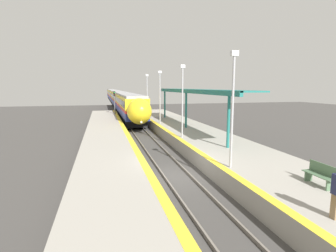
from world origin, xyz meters
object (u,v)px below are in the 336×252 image
Objects in this scene: lamppost_near at (233,103)px; lamppost_far at (160,94)px; platform_bench at (321,174)px; lamppost_farthest at (147,92)px; train at (116,97)px; railway_signal at (115,103)px; lamppost_mid at (182,97)px.

lamppost_far is at bearing 90.00° from lamppost_near.
platform_bench is 27.64m from lamppost_farthest.
train is at bearing 94.25° from platform_bench.
lamppost_far and lamppost_farthest have the same top height.
lamppost_near is at bearing -87.85° from train.
lamppost_far is 1.00× the size of lamppost_farthest.
railway_signal is at bearing 102.07° from platform_bench.
lamppost_far reaches higher than train.
lamppost_farthest is at bearing 90.00° from lamppost_near.
lamppost_far is at bearing -70.25° from railway_signal.
railway_signal is at bearing 109.75° from lamppost_far.
lamppost_far reaches higher than railway_signal.
train is 15.86× the size of lamppost_far.
lamppost_farthest is (2.23, -35.20, 1.94)m from train.
train is 51.48m from lamppost_mid.
lamppost_farthest is at bearing 95.03° from platform_bench.
lamppost_mid reaches higher than railway_signal.
platform_bench is at bearing -82.87° from lamppost_far.
lamppost_farthest is (0.00, 8.10, 0.00)m from lamppost_far.
lamppost_mid and lamppost_farthest have the same top height.
lamppost_near is (-2.41, 3.10, 2.75)m from platform_bench.
lamppost_mid is at bearing 102.17° from platform_bench.
lamppost_near is 24.30m from lamppost_farthest.
lamppost_far is at bearing -87.05° from train.
lamppost_mid and lamppost_far have the same top height.
railway_signal reaches higher than platform_bench.
lamppost_farthest is (4.24, -3.71, 1.55)m from railway_signal.
lamppost_mid is 1.00× the size of lamppost_farthest.
train is 60.77× the size of platform_bench.
lamppost_far is (4.24, -11.81, 1.55)m from railway_signal.
platform_bench is 0.26× the size of lamppost_mid.
railway_signal is 0.76× the size of lamppost_near.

